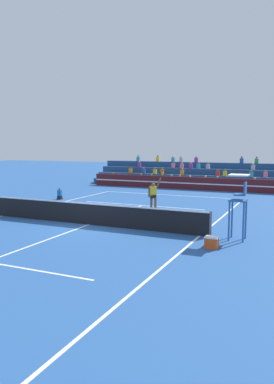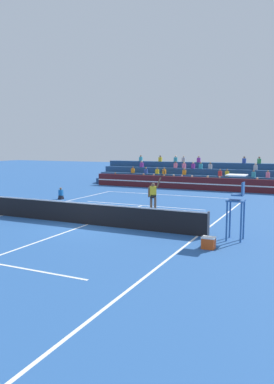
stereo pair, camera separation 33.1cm
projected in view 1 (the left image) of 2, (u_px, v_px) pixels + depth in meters
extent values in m
plane|color=#285699|center=(89.00, 225.00, 18.15)|extent=(120.00, 120.00, 0.00)
cube|color=white|center=(170.00, 195.00, 28.91)|extent=(11.00, 0.10, 0.01)
cube|color=white|center=(3.00, 216.00, 20.40)|extent=(0.10, 23.80, 0.01)
cube|color=white|center=(200.00, 236.00, 15.90)|extent=(0.10, 23.80, 0.01)
cube|color=white|center=(142.00, 205.00, 23.96)|extent=(8.25, 0.10, 0.01)
cube|color=white|center=(89.00, 225.00, 18.15)|extent=(0.10, 12.85, 0.01)
cylinder|color=slate|center=(211.00, 224.00, 15.65)|extent=(0.10, 0.10, 1.10)
cube|color=black|center=(89.00, 214.00, 18.09)|extent=(11.90, 0.02, 1.00)
cube|color=white|center=(89.00, 204.00, 18.02)|extent=(11.90, 0.04, 0.06)
cube|color=#51191E|center=(186.00, 183.00, 32.64)|extent=(18.00, 0.24, 1.10)
cube|color=white|center=(186.00, 183.00, 32.52)|extent=(18.00, 0.02, 0.10)
cube|color=navy|center=(190.00, 185.00, 33.83)|extent=(19.70, 0.95, 0.55)
cube|color=teal|center=(217.00, 181.00, 32.60)|extent=(0.32, 0.22, 0.44)
sphere|color=tan|center=(217.00, 177.00, 32.56)|extent=(0.18, 0.18, 0.18)
cube|color=orange|center=(255.00, 182.00, 31.31)|extent=(0.32, 0.22, 0.44)
sphere|color=beige|center=(255.00, 178.00, 31.27)|extent=(0.18, 0.18, 0.18)
cube|color=silver|center=(190.00, 180.00, 33.61)|extent=(0.32, 0.22, 0.44)
sphere|color=beige|center=(190.00, 176.00, 33.57)|extent=(0.18, 0.18, 0.18)
cube|color=#B2B2B7|center=(172.00, 179.00, 34.32)|extent=(0.32, 0.22, 0.44)
sphere|color=tan|center=(172.00, 175.00, 34.28)|extent=(0.18, 0.18, 0.18)
cube|color=yellow|center=(113.00, 177.00, 36.81)|extent=(0.32, 0.22, 0.44)
sphere|color=brown|center=(113.00, 173.00, 36.77)|extent=(0.18, 0.18, 0.18)
cube|color=yellow|center=(162.00, 178.00, 34.71)|extent=(0.32, 0.22, 0.44)
sphere|color=tan|center=(162.00, 175.00, 34.67)|extent=(0.18, 0.18, 0.18)
cube|color=yellow|center=(206.00, 180.00, 33.03)|extent=(0.32, 0.22, 0.44)
sphere|color=beige|center=(206.00, 177.00, 32.99)|extent=(0.18, 0.18, 0.18)
cube|color=black|center=(152.00, 178.00, 35.13)|extent=(0.32, 0.22, 0.44)
sphere|color=tan|center=(152.00, 175.00, 35.09)|extent=(0.18, 0.18, 0.18)
cube|color=yellow|center=(141.00, 178.00, 35.56)|extent=(0.32, 0.22, 0.44)
sphere|color=#9E7051|center=(141.00, 174.00, 35.52)|extent=(0.18, 0.18, 0.18)
cube|color=purple|center=(180.00, 179.00, 34.00)|extent=(0.32, 0.22, 0.44)
sphere|color=tan|center=(180.00, 176.00, 33.96)|extent=(0.18, 0.18, 0.18)
cube|color=navy|center=(193.00, 181.00, 34.65)|extent=(19.70, 0.95, 1.10)
cube|color=teal|center=(251.00, 175.00, 32.28)|extent=(0.32, 0.22, 0.44)
sphere|color=#9E7051|center=(251.00, 171.00, 32.24)|extent=(0.18, 0.18, 0.18)
cube|color=orange|center=(162.00, 172.00, 35.64)|extent=(0.32, 0.22, 0.44)
sphere|color=#9E7051|center=(162.00, 168.00, 35.60)|extent=(0.18, 0.18, 0.18)
cube|color=yellow|center=(225.00, 174.00, 33.21)|extent=(0.32, 0.22, 0.44)
sphere|color=brown|center=(225.00, 170.00, 33.17)|extent=(0.18, 0.18, 0.18)
cube|color=orange|center=(131.00, 171.00, 37.00)|extent=(0.32, 0.22, 0.44)
sphere|color=brown|center=(131.00, 168.00, 36.96)|extent=(0.18, 0.18, 0.18)
cube|color=pink|center=(265.00, 175.00, 31.80)|extent=(0.32, 0.22, 0.44)
sphere|color=#9E7051|center=(266.00, 171.00, 31.76)|extent=(0.18, 0.18, 0.18)
cube|color=red|center=(218.00, 173.00, 33.46)|extent=(0.32, 0.22, 0.44)
sphere|color=brown|center=(218.00, 170.00, 33.42)|extent=(0.18, 0.18, 0.18)
cube|color=yellow|center=(155.00, 172.00, 35.94)|extent=(0.32, 0.22, 0.44)
sphere|color=brown|center=(155.00, 168.00, 35.90)|extent=(0.18, 0.18, 0.18)
cube|color=orange|center=(182.00, 172.00, 34.83)|extent=(0.32, 0.22, 0.44)
sphere|color=#9E7051|center=(182.00, 169.00, 34.79)|extent=(0.18, 0.18, 0.18)
cube|color=#2D4CA5|center=(144.00, 171.00, 36.42)|extent=(0.32, 0.22, 0.44)
sphere|color=#9E7051|center=(144.00, 168.00, 36.39)|extent=(0.18, 0.18, 0.18)
cube|color=navy|center=(196.00, 177.00, 35.48)|extent=(19.70, 0.95, 1.65)
cube|color=#B2B2B7|center=(253.00, 168.00, 33.07)|extent=(0.32, 0.22, 0.44)
sphere|color=beige|center=(253.00, 164.00, 33.03)|extent=(0.18, 0.18, 0.18)
cube|color=pink|center=(173.00, 166.00, 36.11)|extent=(0.32, 0.22, 0.44)
sphere|color=brown|center=(173.00, 162.00, 36.07)|extent=(0.18, 0.18, 0.18)
cube|color=#B2B2B7|center=(208.00, 166.00, 34.72)|extent=(0.32, 0.22, 0.44)
sphere|color=brown|center=(208.00, 163.00, 34.68)|extent=(0.18, 0.18, 0.18)
cube|color=purple|center=(191.00, 166.00, 35.39)|extent=(0.32, 0.22, 0.44)
sphere|color=tan|center=(191.00, 163.00, 35.35)|extent=(0.18, 0.18, 0.18)
cube|color=pink|center=(182.00, 166.00, 35.76)|extent=(0.32, 0.22, 0.44)
sphere|color=tan|center=(182.00, 163.00, 35.72)|extent=(0.18, 0.18, 0.18)
cube|color=purple|center=(139.00, 165.00, 37.58)|extent=(0.32, 0.22, 0.44)
sphere|color=beige|center=(139.00, 162.00, 37.54)|extent=(0.18, 0.18, 0.18)
cube|color=teal|center=(198.00, 166.00, 35.09)|extent=(0.32, 0.22, 0.44)
sphere|color=#9E7051|center=(198.00, 163.00, 35.05)|extent=(0.18, 0.18, 0.18)
cube|color=navy|center=(199.00, 174.00, 36.30)|extent=(19.70, 0.95, 2.20)
cube|color=purple|center=(196.00, 160.00, 36.08)|extent=(0.32, 0.22, 0.44)
sphere|color=tan|center=(196.00, 157.00, 36.04)|extent=(0.18, 0.18, 0.18)
cube|color=#B2B2B7|center=(181.00, 160.00, 36.70)|extent=(0.32, 0.22, 0.44)
sphere|color=beige|center=(181.00, 156.00, 36.66)|extent=(0.18, 0.18, 0.18)
cube|color=yellow|center=(158.00, 159.00, 37.70)|extent=(0.32, 0.22, 0.44)
sphere|color=brown|center=(158.00, 156.00, 37.66)|extent=(0.18, 0.18, 0.18)
cube|color=teal|center=(138.00, 159.00, 38.59)|extent=(0.32, 0.22, 0.44)
sphere|color=#9E7051|center=(138.00, 156.00, 38.55)|extent=(0.18, 0.18, 0.18)
cube|color=#2D4CA5|center=(242.00, 161.00, 34.33)|extent=(0.32, 0.22, 0.44)
sphere|color=brown|center=(242.00, 157.00, 34.29)|extent=(0.18, 0.18, 0.18)
cube|color=#338C4C|center=(257.00, 161.00, 33.79)|extent=(0.32, 0.22, 0.44)
sphere|color=brown|center=(257.00, 157.00, 33.75)|extent=(0.18, 0.18, 0.18)
cube|color=teal|center=(173.00, 160.00, 37.04)|extent=(0.32, 0.22, 0.44)
sphere|color=beige|center=(173.00, 156.00, 37.00)|extent=(0.18, 0.18, 0.18)
cylinder|color=#285699|center=(229.00, 221.00, 14.99)|extent=(0.07, 0.07, 1.60)
cylinder|color=#285699|center=(232.00, 218.00, 15.57)|extent=(0.07, 0.07, 1.60)
cylinder|color=#285699|center=(243.00, 222.00, 14.77)|extent=(0.07, 0.07, 1.60)
cylinder|color=#285699|center=(246.00, 220.00, 15.34)|extent=(0.07, 0.07, 1.60)
cube|color=#285699|center=(238.00, 200.00, 15.07)|extent=(0.68, 0.76, 0.06)
cube|color=#285699|center=(240.00, 195.00, 15.01)|extent=(0.44, 0.48, 0.06)
cube|color=#285699|center=(245.00, 189.00, 14.90)|extent=(0.06, 0.48, 0.52)
cube|color=white|center=(239.00, 175.00, 14.94)|extent=(0.76, 0.84, 0.04)
cube|color=black|center=(60.00, 199.00, 26.61)|extent=(0.28, 0.36, 0.12)
cube|color=black|center=(60.00, 197.00, 26.60)|extent=(0.28, 0.24, 0.18)
cube|color=#1966B2|center=(60.00, 193.00, 26.56)|extent=(0.30, 0.18, 0.40)
sphere|color=brown|center=(59.00, 189.00, 26.52)|extent=(0.17, 0.17, 0.17)
cylinder|color=brown|center=(151.00, 205.00, 21.34)|extent=(0.14, 0.14, 0.90)
cylinder|color=brown|center=(155.00, 205.00, 21.30)|extent=(0.14, 0.14, 0.90)
cube|color=black|center=(153.00, 196.00, 21.28)|extent=(0.38, 0.34, 0.20)
cube|color=yellow|center=(153.00, 191.00, 21.24)|extent=(0.41, 0.36, 0.56)
sphere|color=brown|center=(153.00, 185.00, 21.20)|extent=(0.22, 0.22, 0.22)
cube|color=white|center=(151.00, 212.00, 21.43)|extent=(0.24, 0.28, 0.09)
cube|color=white|center=(155.00, 212.00, 21.39)|extent=(0.24, 0.28, 0.09)
cylinder|color=brown|center=(149.00, 192.00, 21.21)|extent=(0.09, 0.09, 0.56)
cylinder|color=brown|center=(159.00, 182.00, 21.23)|extent=(0.30, 0.24, 0.59)
cylinder|color=black|center=(161.00, 176.00, 21.20)|extent=(0.11, 0.09, 0.22)
torus|color=black|center=(163.00, 173.00, 21.19)|extent=(0.35, 0.24, 0.40)
sphere|color=#C6DB33|center=(140.00, 214.00, 20.90)|extent=(0.07, 0.07, 0.07)
cube|color=#D84C19|center=(212.00, 243.00, 13.95)|extent=(0.48, 0.36, 0.40)
cube|color=white|center=(212.00, 237.00, 13.92)|extent=(0.50, 0.38, 0.05)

